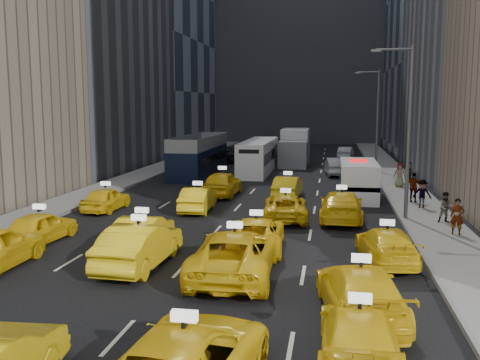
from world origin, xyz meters
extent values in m
plane|color=black|center=(0.00, 0.00, 0.00)|extent=(160.00, 160.00, 0.00)
cube|color=gray|center=(-10.50, 25.00, 0.07)|extent=(3.00, 90.00, 0.15)
cube|color=gray|center=(10.50, 25.00, 0.07)|extent=(3.00, 90.00, 0.15)
cube|color=slate|center=(-9.05, 25.00, 0.09)|extent=(0.15, 90.00, 0.18)
cube|color=slate|center=(9.05, 25.00, 0.09)|extent=(0.15, 90.00, 0.18)
cube|color=slate|center=(0.00, 72.00, 20.00)|extent=(30.00, 12.00, 40.00)
cylinder|color=#595B60|center=(9.30, 12.00, 4.50)|extent=(0.20, 0.20, 9.00)
cylinder|color=#595B60|center=(8.40, 12.00, 8.80)|extent=(1.80, 0.12, 0.12)
cube|color=slate|center=(7.50, 12.00, 8.75)|extent=(0.50, 0.22, 0.12)
cylinder|color=#595B60|center=(9.30, 32.00, 4.50)|extent=(0.20, 0.20, 9.00)
cylinder|color=#595B60|center=(8.40, 32.00, 8.80)|extent=(1.80, 0.12, 0.12)
cube|color=slate|center=(7.50, 32.00, 8.75)|extent=(0.50, 0.22, 0.12)
imported|color=yellow|center=(6.14, -4.23, 0.67)|extent=(1.92, 4.62, 1.33)
imported|color=yellow|center=(-1.62, 1.98, 0.83)|extent=(1.95, 5.11, 1.66)
imported|color=yellow|center=(2.12, 1.44, 0.83)|extent=(2.95, 6.05, 1.66)
imported|color=yellow|center=(6.30, -1.53, 0.76)|extent=(2.80, 5.49, 1.52)
imported|color=yellow|center=(-7.16, 4.58, 0.70)|extent=(1.93, 4.21, 1.40)
imported|color=yellow|center=(-2.24, 4.00, 0.76)|extent=(1.82, 4.69, 1.52)
imported|color=yellow|center=(2.36, 5.16, 0.67)|extent=(2.54, 4.97, 1.34)
imported|color=yellow|center=(7.58, 4.18, 0.67)|extent=(2.37, 4.79, 1.34)
imported|color=yellow|center=(-7.26, 11.78, 0.68)|extent=(1.71, 4.02, 1.36)
imported|color=yellow|center=(-2.05, 12.53, 0.70)|extent=(1.69, 4.31, 1.40)
imported|color=yellow|center=(3.07, 11.12, 0.67)|extent=(2.63, 5.01, 1.34)
imported|color=yellow|center=(5.96, 11.41, 0.77)|extent=(2.23, 5.36, 1.55)
imported|color=yellow|center=(-1.69, 17.75, 0.83)|extent=(2.14, 4.94, 1.66)
imported|color=yellow|center=(2.64, 17.68, 0.71)|extent=(1.76, 4.39, 1.42)
cube|color=white|center=(7.14, 18.35, 1.19)|extent=(2.71, 6.12, 2.39)
cylinder|color=black|center=(6.15, 16.26, 0.48)|extent=(0.28, 0.95, 0.95)
cylinder|color=black|center=(8.13, 16.26, 0.48)|extent=(0.28, 0.95, 0.95)
cylinder|color=black|center=(6.15, 20.43, 0.48)|extent=(0.28, 0.95, 0.95)
cylinder|color=black|center=(8.13, 20.43, 0.48)|extent=(0.28, 0.95, 0.95)
cube|color=navy|center=(7.14, 18.35, 1.03)|extent=(2.76, 6.12, 0.27)
cube|color=red|center=(7.14, 18.35, 2.47)|extent=(1.11, 0.46, 0.17)
cube|color=black|center=(-5.86, 28.06, 1.66)|extent=(3.06, 11.53, 3.33)
cylinder|color=black|center=(-7.01, 23.24, 0.55)|extent=(0.28, 1.10, 1.10)
cylinder|color=black|center=(-4.71, 23.24, 0.55)|extent=(0.28, 1.10, 1.10)
cylinder|color=black|center=(-7.01, 32.87, 0.55)|extent=(0.28, 1.10, 1.10)
cylinder|color=black|center=(-4.71, 32.87, 0.55)|extent=(0.28, 1.10, 1.10)
cube|color=white|center=(-1.01, 30.30, 1.43)|extent=(2.69, 11.15, 2.86)
cylinder|color=black|center=(-2.02, 25.66, 0.55)|extent=(0.28, 1.10, 1.10)
cylinder|color=black|center=(-0.01, 25.66, 0.55)|extent=(0.28, 1.10, 1.10)
cylinder|color=black|center=(-2.02, 34.94, 0.55)|extent=(0.28, 1.10, 1.10)
cylinder|color=black|center=(-0.01, 34.94, 0.55)|extent=(0.28, 1.10, 1.10)
cube|color=silver|center=(1.76, 36.84, 1.78)|extent=(3.28, 7.97, 3.56)
cylinder|color=black|center=(0.58, 33.85, 0.55)|extent=(0.28, 1.10, 1.10)
cylinder|color=black|center=(2.95, 33.85, 0.55)|extent=(0.28, 1.10, 1.10)
cylinder|color=black|center=(0.58, 39.83, 0.55)|extent=(0.28, 1.10, 1.10)
cylinder|color=black|center=(2.95, 39.83, 0.55)|extent=(0.28, 1.10, 1.10)
imported|color=#9B9DA2|center=(5.77, 29.65, 0.76)|extent=(2.07, 4.73, 1.51)
imported|color=black|center=(-5.66, 38.68, 0.78)|extent=(3.25, 5.90, 1.56)
imported|color=slate|center=(1.51, 47.79, 0.72)|extent=(2.49, 5.16, 1.45)
imported|color=black|center=(-1.44, 42.72, 0.79)|extent=(2.37, 4.81, 1.58)
imported|color=#AAADB2|center=(6.93, 43.71, 0.68)|extent=(1.94, 4.29, 1.36)
imported|color=gray|center=(11.11, 8.60, 0.99)|extent=(0.71, 0.58, 1.67)
imported|color=gray|center=(11.12, 11.15, 0.92)|extent=(0.77, 0.45, 1.54)
imported|color=gray|center=(10.56, 14.92, 0.97)|extent=(1.12, 0.65, 1.63)
imported|color=gray|center=(10.34, 16.76, 1.04)|extent=(1.05, 0.49, 1.77)
imported|color=gray|center=(10.25, 22.84, 1.01)|extent=(0.84, 0.46, 1.73)
imported|color=gray|center=(10.97, 23.77, 1.01)|extent=(1.66, 0.97, 1.73)
camera|label=1|loc=(5.41, -16.55, 6.08)|focal=40.00mm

